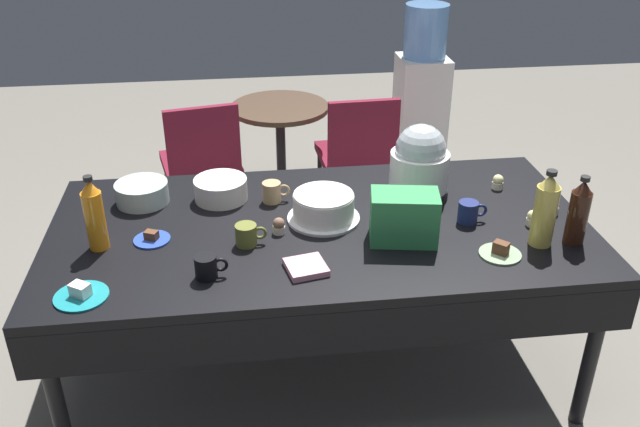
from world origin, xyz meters
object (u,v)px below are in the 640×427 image
frosted_layer_cake (324,207)px  cupcake_lemon (533,218)px  glass_salad_bowl (142,193)px  dessert_plate_teal (81,294)px  coffee_mug_tan (272,192)px  coffee_mug_navy (469,212)px  cupcake_berry (498,182)px  water_cooler (421,103)px  dessert_plate_cobalt (152,238)px  maroon_chair_left (202,158)px  ceramic_snack_bowl (221,189)px  soda_bottle_orange_juice (94,215)px  coffee_mug_olive (247,235)px  slow_cooker (420,164)px  soda_carton (404,217)px  soda_bottle_cola (578,213)px  cupcake_vanilla (279,226)px  round_cafe_table (281,139)px  cupcake_cocoa (553,207)px  soda_bottle_ginger_ale (545,211)px  coffee_mug_black (207,267)px  dessert_plate_sage (500,252)px  maroon_chair_right (358,151)px

frosted_layer_cake → cupcake_lemon: (0.84, -0.16, -0.03)m
glass_salad_bowl → dessert_plate_teal: size_ratio=1.22×
coffee_mug_tan → coffee_mug_navy: size_ratio=0.99×
cupcake_berry → water_cooler: bearing=86.9°
dessert_plate_cobalt → maroon_chair_left: bearing=84.3°
ceramic_snack_bowl → soda_bottle_orange_juice: (-0.47, -0.35, 0.09)m
cupcake_lemon → coffee_mug_olive: (-1.16, -0.00, 0.01)m
slow_cooker → soda_carton: bearing=-112.8°
ceramic_snack_bowl → soda_bottle_cola: soda_bottle_cola is taller
cupcake_vanilla → round_cafe_table: 1.64m
coffee_mug_tan → soda_bottle_cola: bearing=-23.5°
soda_bottle_cola → maroon_chair_left: soda_bottle_cola is taller
frosted_layer_cake → round_cafe_table: size_ratio=0.42×
cupcake_cocoa → slow_cooker: bearing=155.5°
cupcake_cocoa → soda_bottle_cola: soda_bottle_cola is taller
soda_bottle_orange_juice → coffee_mug_tan: 0.76m
soda_bottle_cola → coffee_mug_olive: size_ratio=2.30×
soda_bottle_ginger_ale → coffee_mug_navy: (-0.22, 0.20, -0.10)m
coffee_mug_black → soda_carton: bearing=12.6°
frosted_layer_cake → cupcake_vanilla: size_ratio=4.47×
cupcake_lemon → dessert_plate_sage: bearing=-135.8°
cupcake_lemon → coffee_mug_tan: 1.09m
cupcake_lemon → coffee_mug_black: coffee_mug_black is taller
cupcake_lemon → water_cooler: 1.99m
ceramic_snack_bowl → dessert_plate_sage: 1.21m
cupcake_cocoa → soda_bottle_orange_juice: soda_bottle_orange_juice is taller
coffee_mug_black → dessert_plate_teal: bearing=-170.5°
coffee_mug_tan → round_cafe_table: size_ratio=0.17×
glass_salad_bowl → ceramic_snack_bowl: ceramic_snack_bowl is taller
soda_bottle_cola → coffee_mug_tan: bearing=156.5°
maroon_chair_left → round_cafe_table: size_ratio=1.18×
slow_cooker → maroon_chair_left: size_ratio=0.39×
cupcake_lemon → cupcake_vanilla: bearing=176.2°
coffee_mug_tan → maroon_chair_right: 1.28m
soda_bottle_ginger_ale → soda_carton: 0.53m
ceramic_snack_bowl → coffee_mug_tan: bearing=-12.8°
cupcake_lemon → water_cooler: (0.07, 1.98, -0.19)m
water_cooler → soda_bottle_cola: bearing=-89.0°
cupcake_berry → soda_bottle_ginger_ale: size_ratio=0.22×
glass_salad_bowl → soda_bottle_orange_juice: (-0.13, -0.37, 0.10)m
dessert_plate_teal → coffee_mug_tan: size_ratio=1.54×
ceramic_snack_bowl → dessert_plate_sage: bearing=-29.9°
ceramic_snack_bowl → soda_carton: (0.71, -0.44, 0.05)m
coffee_mug_tan → soda_carton: 0.63m
dessert_plate_sage → coffee_mug_navy: (-0.04, 0.27, 0.03)m
soda_bottle_cola → frosted_layer_cake: bearing=162.1°
dessert_plate_teal → coffee_mug_black: coffee_mug_black is taller
cupcake_lemon → cupcake_vanilla: same height
cupcake_lemon → coffee_mug_navy: coffee_mug_navy is taller
slow_cooker → round_cafe_table: size_ratio=0.46×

